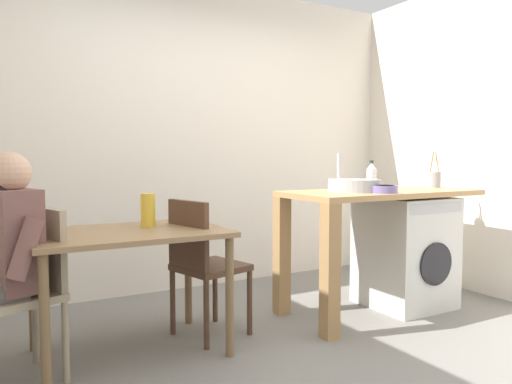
{
  "coord_description": "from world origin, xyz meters",
  "views": [
    {
      "loc": [
        -1.61,
        -2.38,
        1.18
      ],
      "look_at": [
        -0.02,
        0.45,
        0.94
      ],
      "focal_mm": 34.48,
      "sensor_mm": 36.0,
      "label": 1
    }
  ],
  "objects_px": {
    "chair_opposite": "(202,260)",
    "vase": "(148,210)",
    "washing_machine": "(405,251)",
    "utensil_crock": "(434,179)",
    "mixing_bowl": "(383,189)",
    "bottle_tall_green": "(371,176)",
    "chair_person_seat": "(28,284)",
    "dining_table": "(129,247)"
  },
  "relations": [
    {
      "from": "dining_table",
      "to": "chair_opposite",
      "type": "relative_size",
      "value": 1.22
    },
    {
      "from": "chair_opposite",
      "to": "mixing_bowl",
      "type": "height_order",
      "value": "mixing_bowl"
    },
    {
      "from": "dining_table",
      "to": "mixing_bowl",
      "type": "bearing_deg",
      "value": -10.01
    },
    {
      "from": "chair_person_seat",
      "to": "bottle_tall_green",
      "type": "xyz_separation_m",
      "value": [
        2.45,
        0.09,
        0.51
      ]
    },
    {
      "from": "chair_opposite",
      "to": "chair_person_seat",
      "type": "bearing_deg",
      "value": -98.67
    },
    {
      "from": "bottle_tall_green",
      "to": "utensil_crock",
      "type": "height_order",
      "value": "utensil_crock"
    },
    {
      "from": "dining_table",
      "to": "washing_machine",
      "type": "distance_m",
      "value": 2.16
    },
    {
      "from": "dining_table",
      "to": "mixing_bowl",
      "type": "xyz_separation_m",
      "value": [
        1.72,
        -0.3,
        0.31
      ]
    },
    {
      "from": "chair_opposite",
      "to": "washing_machine",
      "type": "height_order",
      "value": "chair_opposite"
    },
    {
      "from": "utensil_crock",
      "to": "washing_machine",
      "type": "bearing_deg",
      "value": -171.9
    },
    {
      "from": "chair_opposite",
      "to": "vase",
      "type": "bearing_deg",
      "value": -116.49
    },
    {
      "from": "bottle_tall_green",
      "to": "chair_opposite",
      "type": "bearing_deg",
      "value": 179.3
    },
    {
      "from": "bottle_tall_green",
      "to": "mixing_bowl",
      "type": "height_order",
      "value": "bottle_tall_green"
    },
    {
      "from": "washing_machine",
      "to": "vase",
      "type": "height_order",
      "value": "vase"
    },
    {
      "from": "chair_opposite",
      "to": "washing_machine",
      "type": "relative_size",
      "value": 1.05
    },
    {
      "from": "washing_machine",
      "to": "vase",
      "type": "xyz_separation_m",
      "value": [
        -2.0,
        0.21,
        0.41
      ]
    },
    {
      "from": "bottle_tall_green",
      "to": "chair_person_seat",
      "type": "bearing_deg",
      "value": -177.89
    },
    {
      "from": "chair_opposite",
      "to": "utensil_crock",
      "type": "bearing_deg",
      "value": 72.99
    },
    {
      "from": "dining_table",
      "to": "chair_opposite",
      "type": "distance_m",
      "value": 0.5
    },
    {
      "from": "chair_person_seat",
      "to": "chair_opposite",
      "type": "distance_m",
      "value": 1.03
    },
    {
      "from": "washing_machine",
      "to": "utensil_crock",
      "type": "height_order",
      "value": "utensil_crock"
    },
    {
      "from": "mixing_bowl",
      "to": "chair_opposite",
      "type": "bearing_deg",
      "value": 164.91
    },
    {
      "from": "bottle_tall_green",
      "to": "vase",
      "type": "distance_m",
      "value": 1.76
    },
    {
      "from": "washing_machine",
      "to": "mixing_bowl",
      "type": "relative_size",
      "value": 4.4
    },
    {
      "from": "mixing_bowl",
      "to": "washing_machine",
      "type": "bearing_deg",
      "value": 24.67
    },
    {
      "from": "washing_machine",
      "to": "utensil_crock",
      "type": "bearing_deg",
      "value": 8.1
    },
    {
      "from": "chair_opposite",
      "to": "washing_machine",
      "type": "distance_m",
      "value": 1.68
    },
    {
      "from": "utensil_crock",
      "to": "vase",
      "type": "xyz_separation_m",
      "value": [
        -2.37,
        0.15,
        -0.15
      ]
    },
    {
      "from": "washing_machine",
      "to": "mixing_bowl",
      "type": "xyz_separation_m",
      "value": [
        -0.43,
        -0.2,
        0.52
      ]
    },
    {
      "from": "utensil_crock",
      "to": "vase",
      "type": "bearing_deg",
      "value": 176.29
    },
    {
      "from": "dining_table",
      "to": "vase",
      "type": "distance_m",
      "value": 0.27
    },
    {
      "from": "utensil_crock",
      "to": "vase",
      "type": "height_order",
      "value": "utensil_crock"
    },
    {
      "from": "dining_table",
      "to": "chair_opposite",
      "type": "bearing_deg",
      "value": 3.73
    },
    {
      "from": "dining_table",
      "to": "bottle_tall_green",
      "type": "relative_size",
      "value": 4.89
    },
    {
      "from": "dining_table",
      "to": "chair_opposite",
      "type": "xyz_separation_m",
      "value": [
        0.48,
        0.03,
        -0.14
      ]
    },
    {
      "from": "washing_machine",
      "to": "mixing_bowl",
      "type": "bearing_deg",
      "value": -155.33
    },
    {
      "from": "chair_opposite",
      "to": "utensil_crock",
      "type": "xyz_separation_m",
      "value": [
        2.04,
        -0.08,
        0.48
      ]
    },
    {
      "from": "mixing_bowl",
      "to": "utensil_crock",
      "type": "xyz_separation_m",
      "value": [
        0.8,
        0.25,
        0.04
      ]
    },
    {
      "from": "utensil_crock",
      "to": "chair_opposite",
      "type": "bearing_deg",
      "value": 177.63
    },
    {
      "from": "vase",
      "to": "chair_person_seat",
      "type": "bearing_deg",
      "value": -165.86
    },
    {
      "from": "chair_person_seat",
      "to": "utensil_crock",
      "type": "height_order",
      "value": "utensil_crock"
    },
    {
      "from": "chair_person_seat",
      "to": "utensil_crock",
      "type": "bearing_deg",
      "value": -108.21
    }
  ]
}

